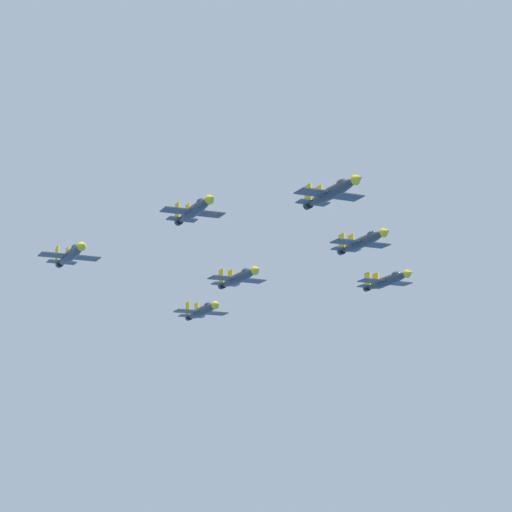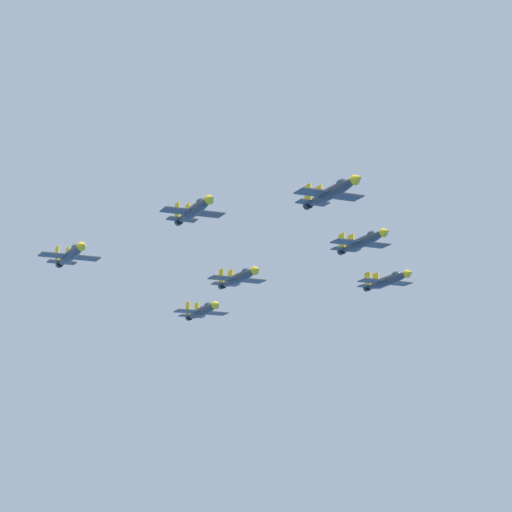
% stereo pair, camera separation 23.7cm
% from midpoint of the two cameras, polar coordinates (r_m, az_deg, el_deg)
% --- Properties ---
extents(jet_lead, '(16.70, 10.11, 3.51)m').
position_cam_midpoint_polar(jet_lead, '(159.19, 3.99, 3.33)').
color(jet_lead, '#2D3338').
extents(jet_left_wingman, '(16.27, 9.83, 3.43)m').
position_cam_midpoint_polar(jet_left_wingman, '(180.16, 5.60, 0.76)').
color(jet_left_wingman, '#2D3338').
extents(jet_right_wingman, '(16.16, 9.75, 3.41)m').
position_cam_midpoint_polar(jet_right_wingman, '(168.64, -3.19, 2.39)').
color(jet_right_wingman, '#2D3338').
extents(jet_left_outer, '(16.50, 9.98, 3.47)m').
position_cam_midpoint_polar(jet_left_outer, '(201.53, 6.87, -1.27)').
color(jet_left_outer, '#2D3338').
extents(jet_right_outer, '(16.12, 9.74, 3.39)m').
position_cam_midpoint_polar(jet_right_outer, '(179.37, -9.56, 0.07)').
color(jet_right_outer, '#2D3338').
extents(jet_slot_rear, '(16.27, 9.86, 3.42)m').
position_cam_midpoint_polar(jet_slot_rear, '(188.15, -0.87, -1.13)').
color(jet_slot_rear, '#2D3338').
extents(jet_trailing, '(16.35, 9.86, 3.45)m').
position_cam_midpoint_polar(jet_trailing, '(203.37, -2.76, -2.86)').
color(jet_trailing, '#2D3338').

